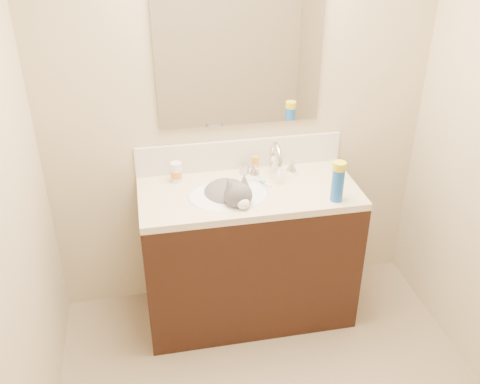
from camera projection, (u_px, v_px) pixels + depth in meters
name	position (u px, v px, depth m)	size (l,w,h in m)	color
room_shell	(311.00, 167.00, 1.77)	(2.24, 2.54, 2.52)	#C3B291
vanity_cabinet	(248.00, 256.00, 3.14)	(1.20, 0.55, 0.82)	black
counter_slab	(249.00, 193.00, 2.93)	(1.20, 0.55, 0.04)	beige
basin	(228.00, 206.00, 2.91)	(0.45, 0.36, 0.14)	white
faucet	(275.00, 162.00, 3.02)	(0.28, 0.20, 0.21)	silver
cat	(229.00, 199.00, 2.89)	(0.38, 0.42, 0.32)	#4E4C4E
backsplash	(240.00, 154.00, 3.10)	(1.20, 0.02, 0.18)	silver
mirror	(240.00, 53.00, 2.80)	(0.90, 0.02, 0.80)	white
pill_bottle	(176.00, 172.00, 2.97)	(0.06, 0.06, 0.11)	white
pill_label	(176.00, 174.00, 2.98)	(0.06, 0.06, 0.04)	orange
silver_jar	(244.00, 169.00, 3.07)	(0.05, 0.05, 0.06)	#B7B7BC
amber_bottle	(255.00, 164.00, 3.09)	(0.04, 0.04, 0.09)	orange
toothbrush	(263.00, 182.00, 2.98)	(0.01, 0.13, 0.01)	white
toothbrush_head	(263.00, 182.00, 2.98)	(0.02, 0.03, 0.02)	#68B4DE
spray_can	(337.00, 185.00, 2.78)	(0.07, 0.07, 0.18)	blue
spray_cap	(339.00, 166.00, 2.72)	(0.07, 0.07, 0.04)	yellow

